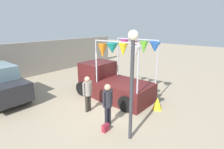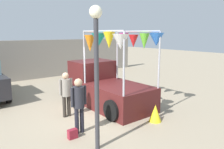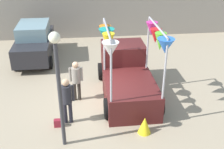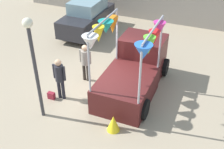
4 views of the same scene
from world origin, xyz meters
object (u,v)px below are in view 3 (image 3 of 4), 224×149
object	(u,v)px
parked_car	(35,42)
street_lamp	(58,75)
person_vendor	(76,77)
handbag	(58,123)
vendor_truck	(126,73)
folded_kite_bundle_sunflower	(145,125)
person_customer	(67,97)

from	to	relation	value
parked_car	street_lamp	xyz separation A→B (m)	(1.73, -7.00, 1.50)
person_vendor	handbag	size ratio (longest dim) A/B	5.94
vendor_truck	folded_kite_bundle_sunflower	distance (m)	2.76
handbag	parked_car	bearing A→B (deg)	103.75
person_customer	handbag	bearing A→B (deg)	-150.26
parked_car	street_lamp	bearing A→B (deg)	-76.10
parked_car	person_vendor	size ratio (longest dim) A/B	2.40
person_customer	street_lamp	bearing A→B (deg)	-95.18
parked_car	vendor_truck	bearing A→B (deg)	-44.18
vendor_truck	person_vendor	size ratio (longest dim) A/B	2.50
vendor_truck	parked_car	xyz separation A→B (m)	(-4.17, 4.05, 0.02)
vendor_truck	handbag	bearing A→B (deg)	-143.06
person_vendor	handbag	world-z (taller)	person_vendor
person_vendor	folded_kite_bundle_sunflower	distance (m)	3.30
handbag	street_lamp	world-z (taller)	street_lamp
person_customer	folded_kite_bundle_sunflower	xyz separation A→B (m)	(2.53, -0.86, -0.75)
parked_car	street_lamp	world-z (taller)	street_lamp
parked_car	street_lamp	distance (m)	7.36
person_vendor	person_customer	bearing A→B (deg)	-101.90
person_vendor	folded_kite_bundle_sunflower	world-z (taller)	person_vendor
vendor_truck	person_customer	world-z (taller)	vendor_truck
person_vendor	street_lamp	size ratio (longest dim) A/B	0.45
person_customer	vendor_truck	bearing A→B (deg)	37.91
person_vendor	street_lamp	world-z (taller)	street_lamp
handbag	folded_kite_bundle_sunflower	world-z (taller)	folded_kite_bundle_sunflower
person_customer	street_lamp	size ratio (longest dim) A/B	0.46
vendor_truck	street_lamp	distance (m)	4.12
vendor_truck	street_lamp	size ratio (longest dim) A/B	1.12
parked_car	person_vendor	world-z (taller)	parked_car
person_customer	street_lamp	distance (m)	1.80
vendor_truck	parked_car	distance (m)	5.81
parked_car	handbag	distance (m)	6.30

